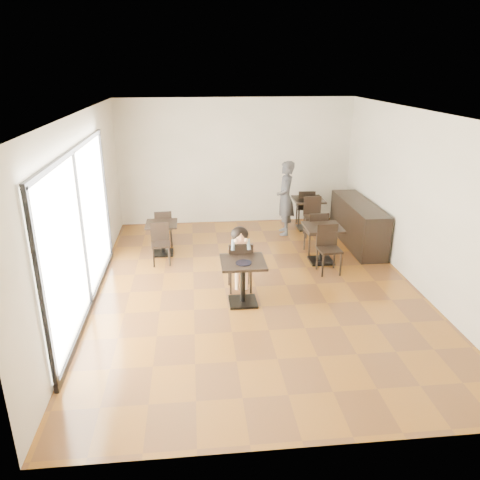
{
  "coord_description": "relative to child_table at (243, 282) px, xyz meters",
  "views": [
    {
      "loc": [
        -1.11,
        -7.91,
        3.94
      ],
      "look_at": [
        -0.31,
        -0.12,
        1.0
      ],
      "focal_mm": 35.0,
      "sensor_mm": 36.0,
      "label": 1
    }
  ],
  "objects": [
    {
      "name": "chair_mid_b",
      "position": [
        1.86,
        1.12,
        0.08
      ],
      "size": [
        0.46,
        0.46,
        0.96
      ],
      "primitive_type": null,
      "rotation": [
        0.0,
        0.0,
        0.05
      ],
      "color": "black",
      "rests_on": "floor"
    },
    {
      "name": "cafe_table_back",
      "position": [
        2.07,
        3.82,
        -0.01
      ],
      "size": [
        0.8,
        0.8,
        0.79
      ],
      "primitive_type": null,
      "rotation": [
        0.0,
        0.0,
        -0.07
      ],
      "color": "black",
      "rests_on": "floor"
    },
    {
      "name": "wall_left",
      "position": [
        -2.69,
        0.62,
        1.2
      ],
      "size": [
        0.01,
        8.0,
        3.2
      ],
      "primitive_type": "cube",
      "color": "beige",
      "rests_on": "floor"
    },
    {
      "name": "service_counter",
      "position": [
        2.96,
        2.62,
        0.1
      ],
      "size": [
        0.6,
        2.4,
        1.0
      ],
      "primitive_type": "cube",
      "color": "black",
      "rests_on": "floor"
    },
    {
      "name": "wall_right",
      "position": [
        3.31,
        0.62,
        1.2
      ],
      "size": [
        0.01,
        8.0,
        3.2
      ],
      "primitive_type": "cube",
      "color": "beige",
      "rests_on": "floor"
    },
    {
      "name": "child_chair",
      "position": [
        0.0,
        0.55,
        0.08
      ],
      "size": [
        0.43,
        0.43,
        0.97
      ],
      "primitive_type": null,
      "rotation": [
        0.0,
        0.0,
        3.14
      ],
      "color": "black",
      "rests_on": "floor"
    },
    {
      "name": "plate",
      "position": [
        0.0,
        -0.1,
        0.41
      ],
      "size": [
        0.27,
        0.27,
        0.02
      ],
      "primitive_type": "cylinder",
      "color": "black",
      "rests_on": "child_table"
    },
    {
      "name": "chair_back_a",
      "position": [
        2.07,
        4.12,
        0.07
      ],
      "size": [
        0.46,
        0.46,
        0.95
      ],
      "primitive_type": null,
      "rotation": [
        0.0,
        0.0,
        3.07
      ],
      "color": "black",
      "rests_on": "floor"
    },
    {
      "name": "chair_back_b",
      "position": [
        2.07,
        3.27,
        0.07
      ],
      "size": [
        0.46,
        0.46,
        0.95
      ],
      "primitive_type": null,
      "rotation": [
        0.0,
        0.0,
        -0.07
      ],
      "color": "black",
      "rests_on": "floor"
    },
    {
      "name": "floor",
      "position": [
        0.31,
        0.62,
        -0.4
      ],
      "size": [
        6.0,
        8.0,
        0.01
      ],
      "primitive_type": "cube",
      "color": "brown",
      "rests_on": "ground"
    },
    {
      "name": "chair_mid_a",
      "position": [
        1.86,
        2.22,
        0.08
      ],
      "size": [
        0.46,
        0.46,
        0.96
      ],
      "primitive_type": null,
      "rotation": [
        0.0,
        0.0,
        3.2
      ],
      "color": "black",
      "rests_on": "floor"
    },
    {
      "name": "cafe_table_left",
      "position": [
        -1.52,
        2.47,
        -0.04
      ],
      "size": [
        0.73,
        0.73,
        0.71
      ],
      "primitive_type": null,
      "rotation": [
        0.0,
        0.0,
        0.09
      ],
      "color": "black",
      "rests_on": "floor"
    },
    {
      "name": "wall_back",
      "position": [
        0.31,
        4.62,
        1.2
      ],
      "size": [
        6.0,
        0.01,
        3.2
      ],
      "primitive_type": "cube",
      "color": "beige",
      "rests_on": "floor"
    },
    {
      "name": "chair_left_a",
      "position": [
        -1.52,
        3.02,
        0.03
      ],
      "size": [
        0.42,
        0.42,
        0.86
      ],
      "primitive_type": null,
      "rotation": [
        0.0,
        0.0,
        3.23
      ],
      "color": "black",
      "rests_on": "floor"
    },
    {
      "name": "wall_front",
      "position": [
        0.31,
        -3.38,
        1.2
      ],
      "size": [
        6.0,
        0.01,
        3.2
      ],
      "primitive_type": "cube",
      "color": "beige",
      "rests_on": "floor"
    },
    {
      "name": "pizza_slice",
      "position": [
        0.0,
        0.36,
        0.65
      ],
      "size": [
        0.28,
        0.22,
        0.07
      ],
      "primitive_type": null,
      "color": "#EBB883",
      "rests_on": "child"
    },
    {
      "name": "cafe_table_mid",
      "position": [
        1.86,
        1.67,
        -0.0
      ],
      "size": [
        0.8,
        0.8,
        0.8
      ],
      "primitive_type": null,
      "rotation": [
        0.0,
        0.0,
        0.05
      ],
      "color": "black",
      "rests_on": "floor"
    },
    {
      "name": "storefront_window",
      "position": [
        -2.66,
        0.12,
        1.0
      ],
      "size": [
        0.04,
        4.5,
        2.6
      ],
      "primitive_type": "cube",
      "color": "white",
      "rests_on": "floor"
    },
    {
      "name": "child",
      "position": [
        0.0,
        0.55,
        0.21
      ],
      "size": [
        0.43,
        0.61,
        1.22
      ],
      "primitive_type": null,
      "color": "gray",
      "rests_on": "child_chair"
    },
    {
      "name": "ceiling",
      "position": [
        0.31,
        0.62,
        2.8
      ],
      "size": [
        6.0,
        8.0,
        0.01
      ],
      "primitive_type": "cube",
      "color": "silver",
      "rests_on": "floor"
    },
    {
      "name": "chair_left_b",
      "position": [
        -1.52,
        1.92,
        0.03
      ],
      "size": [
        0.42,
        0.42,
        0.86
      ],
      "primitive_type": null,
      "rotation": [
        0.0,
        0.0,
        0.09
      ],
      "color": "black",
      "rests_on": "floor"
    },
    {
      "name": "child_table",
      "position": [
        0.0,
        0.0,
        0.0
      ],
      "size": [
        0.76,
        0.76,
        0.8
      ],
      "primitive_type": null,
      "color": "black",
      "rests_on": "floor"
    },
    {
      "name": "adult_patron",
      "position": [
        1.42,
        3.52,
        0.5
      ],
      "size": [
        0.48,
        0.69,
        1.81
      ],
      "primitive_type": "imported",
      "rotation": [
        0.0,
        0.0,
        -1.64
      ],
      "color": "#3E3E43",
      "rests_on": "floor"
    }
  ]
}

